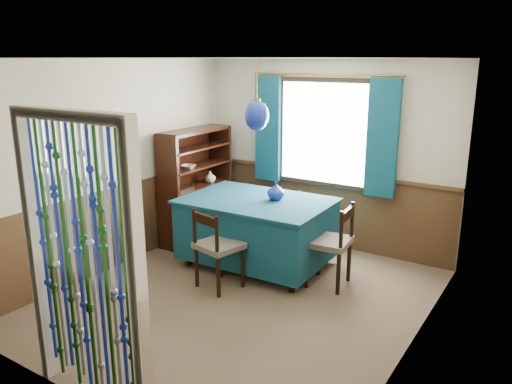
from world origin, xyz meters
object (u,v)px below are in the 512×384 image
Objects in this scene: chair_right at (332,243)px; vase_sideboard at (210,176)px; dining_table at (257,228)px; sideboard at (196,201)px; bowl_shelf at (188,166)px; chair_near at (217,247)px; chair_far at (284,217)px; pendant_lamp at (257,115)px; vase_table at (276,192)px; chair_left at (192,217)px.

vase_sideboard is (-2.18, 0.61, 0.37)m from chair_right.
dining_table is 9.92× the size of vase_sideboard.
bowl_shelf is at bearing -75.38° from sideboard.
chair_near is 1.49m from chair_far.
vase_sideboard is (-1.16, -0.12, 0.45)m from chair_far.
dining_table is 0.78m from chair_near.
chair_far is 1.46m from bowl_shelf.
chair_far is 1.60m from pendant_lamp.
chair_near is 4.44× the size of bowl_shelf.
sideboard is at bearing 171.12° from vase_table.
chair_left is at bearing -59.92° from sideboard.
dining_table is at bearing -26.84° from vase_sideboard.
pendant_lamp is 3.92× the size of bowl_shelf.
pendant_lamp is (0.01, -0.71, 1.43)m from chair_far.
dining_table is at bearing 83.22° from chair_right.
sideboard is at bearing -143.92° from chair_left.
vase_sideboard is at bearing 142.53° from chair_near.
pendant_lamp is at bearing 83.22° from chair_right.
chair_near is 1.83m from vase_sideboard.
chair_near is at bearing -93.50° from dining_table.
pendant_lamp is 1.64m from vase_sideboard.
chair_far is 0.98× the size of pendant_lamp.
bowl_shelf is (-1.37, 0.01, 0.15)m from vase_table.
chair_right is 5.26× the size of vase_sideboard.
sideboard is 0.59m from bowl_shelf.
chair_left is (-1.00, -0.73, 0.03)m from chair_far.
chair_right is at bearing -1.11° from pendant_lamp.
pendant_lamp reaches higher than chair_right.
sideboard reaches higher than vase_table.
chair_right is at bearing -3.92° from bowl_shelf.
vase_table is (1.21, 0.13, 0.49)m from chair_left.
chair_far is 0.94× the size of chair_left.
pendant_lamp is at bearing -65.35° from dining_table.
chair_right is 1.17× the size of pendant_lamp.
chair_right is 2.30m from vase_sideboard.
chair_near is at bearing -103.82° from vase_table.
chair_far is at bearing 15.70° from sideboard.
vase_table reaches higher than dining_table.
vase_sideboard reaches higher than chair_far.
pendant_lamp is at bearing -6.33° from bowl_shelf.
pendant_lamp is (1.23, -0.34, 1.31)m from sideboard.
pendant_lamp is 1.41m from bowl_shelf.
bowl_shelf is at bearing 31.59° from chair_far.
chair_right is at bearing -9.69° from vase_table.
vase_table is 0.96× the size of bowl_shelf.
pendant_lamp is (-1.01, 0.02, 1.36)m from chair_right.
chair_left is 0.54× the size of sideboard.
chair_right is 2.27m from sideboard.
vase_table is (0.21, -0.59, 0.52)m from chair_far.
dining_table is 1.89× the size of chair_right.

